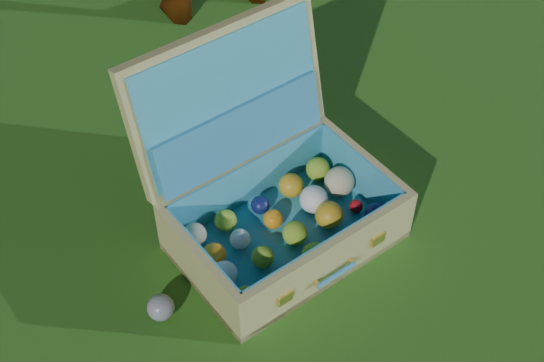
# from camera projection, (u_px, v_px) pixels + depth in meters

# --- Properties ---
(ground) EXTENTS (60.00, 60.00, 0.00)m
(ground) POSITION_uv_depth(u_px,v_px,m) (299.00, 225.00, 2.04)
(ground) COLOR #215114
(ground) RESTS_ON ground
(stray_ball) EXTENTS (0.07, 0.07, 0.07)m
(stray_ball) POSITION_uv_depth(u_px,v_px,m) (161.00, 308.00, 1.82)
(stray_ball) COLOR teal
(stray_ball) RESTS_ON ground
(suitcase) EXTENTS (0.61, 0.55, 0.52)m
(suitcase) POSITION_uv_depth(u_px,v_px,m) (269.00, 186.00, 1.94)
(suitcase) COLOR tan
(suitcase) RESTS_ON ground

